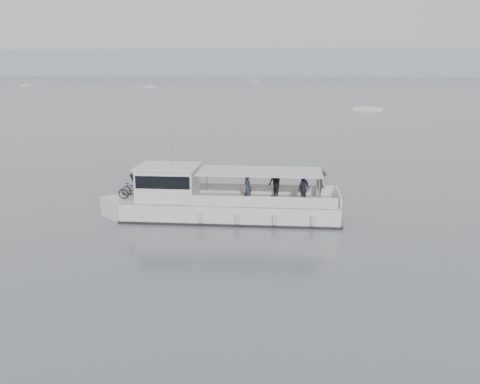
# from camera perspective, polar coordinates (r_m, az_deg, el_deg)

# --- Properties ---
(ground) EXTENTS (1400.00, 1400.00, 0.00)m
(ground) POSITION_cam_1_polar(r_m,az_deg,el_deg) (31.93, 3.54, -2.45)
(ground) COLOR slate
(ground) RESTS_ON ground
(headland) EXTENTS (1400.00, 90.00, 28.00)m
(headland) POSITION_cam_1_polar(r_m,az_deg,el_deg) (590.77, 5.86, 13.54)
(headland) COLOR #939EA8
(headland) RESTS_ON ground
(tour_boat) EXTENTS (14.08, 3.68, 5.89)m
(tour_boat) POSITION_cam_1_polar(r_m,az_deg,el_deg) (31.01, -3.18, -1.07)
(tour_boat) COLOR white
(tour_boat) RESTS_ON ground
(moored_fleet) EXTENTS (369.58, 336.94, 8.80)m
(moored_fleet) POSITION_cam_1_polar(r_m,az_deg,el_deg) (200.32, 7.14, 10.63)
(moored_fleet) COLOR white
(moored_fleet) RESTS_ON ground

